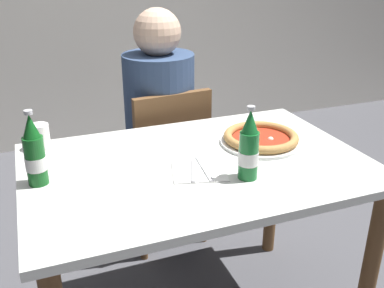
{
  "coord_description": "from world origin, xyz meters",
  "views": [
    {
      "loc": [
        -0.52,
        -1.3,
        1.42
      ],
      "look_at": [
        0.0,
        0.05,
        0.8
      ],
      "focal_mm": 41.12,
      "sensor_mm": 36.0,
      "label": 1
    }
  ],
  "objects_px": {
    "dining_table_main": "(197,190)",
    "beer_bottle_center": "(35,154)",
    "paper_cup": "(40,137)",
    "pizza_margherita_near": "(261,138)",
    "chair_behind_table": "(165,159)",
    "beer_bottle_left": "(249,149)",
    "napkin_with_cutlery": "(199,170)",
    "diner_seated": "(160,137)"
  },
  "relations": [
    {
      "from": "dining_table_main",
      "to": "beer_bottle_center",
      "type": "relative_size",
      "value": 4.86
    },
    {
      "from": "beer_bottle_center",
      "to": "paper_cup",
      "type": "xyz_separation_m",
      "value": [
        0.03,
        0.29,
        -0.06
      ]
    },
    {
      "from": "pizza_margherita_near",
      "to": "beer_bottle_center",
      "type": "relative_size",
      "value": 1.27
    },
    {
      "from": "chair_behind_table",
      "to": "beer_bottle_center",
      "type": "relative_size",
      "value": 3.44
    },
    {
      "from": "dining_table_main",
      "to": "paper_cup",
      "type": "bearing_deg",
      "value": 147.19
    },
    {
      "from": "beer_bottle_left",
      "to": "napkin_with_cutlery",
      "type": "distance_m",
      "value": 0.19
    },
    {
      "from": "pizza_margherita_near",
      "to": "beer_bottle_center",
      "type": "distance_m",
      "value": 0.83
    },
    {
      "from": "diner_seated",
      "to": "napkin_with_cutlery",
      "type": "relative_size",
      "value": 5.46
    },
    {
      "from": "diner_seated",
      "to": "napkin_with_cutlery",
      "type": "xyz_separation_m",
      "value": [
        -0.08,
        -0.72,
        0.17
      ]
    },
    {
      "from": "chair_behind_table",
      "to": "paper_cup",
      "type": "relative_size",
      "value": 8.95
    },
    {
      "from": "pizza_margherita_near",
      "to": "paper_cup",
      "type": "relative_size",
      "value": 3.3
    },
    {
      "from": "dining_table_main",
      "to": "chair_behind_table",
      "type": "relative_size",
      "value": 1.41
    },
    {
      "from": "pizza_margherita_near",
      "to": "napkin_with_cutlery",
      "type": "distance_m",
      "value": 0.34
    },
    {
      "from": "pizza_margherita_near",
      "to": "beer_bottle_left",
      "type": "bearing_deg",
      "value": -127.54
    },
    {
      "from": "diner_seated",
      "to": "pizza_margherita_near",
      "type": "relative_size",
      "value": 3.86
    },
    {
      "from": "diner_seated",
      "to": "paper_cup",
      "type": "bearing_deg",
      "value": -149.59
    },
    {
      "from": "dining_table_main",
      "to": "pizza_margherita_near",
      "type": "xyz_separation_m",
      "value": [
        0.29,
        0.07,
        0.14
      ]
    },
    {
      "from": "chair_behind_table",
      "to": "beer_bottle_left",
      "type": "relative_size",
      "value": 3.44
    },
    {
      "from": "beer_bottle_left",
      "to": "paper_cup",
      "type": "height_order",
      "value": "beer_bottle_left"
    },
    {
      "from": "beer_bottle_center",
      "to": "napkin_with_cutlery",
      "type": "relative_size",
      "value": 1.11
    },
    {
      "from": "dining_table_main",
      "to": "beer_bottle_left",
      "type": "height_order",
      "value": "beer_bottle_left"
    },
    {
      "from": "chair_behind_table",
      "to": "paper_cup",
      "type": "xyz_separation_m",
      "value": [
        -0.58,
        -0.28,
        0.32
      ]
    },
    {
      "from": "pizza_margherita_near",
      "to": "napkin_with_cutlery",
      "type": "height_order",
      "value": "pizza_margherita_near"
    },
    {
      "from": "paper_cup",
      "to": "chair_behind_table",
      "type": "bearing_deg",
      "value": 26.26
    },
    {
      "from": "chair_behind_table",
      "to": "beer_bottle_center",
      "type": "distance_m",
      "value": 0.91
    },
    {
      "from": "beer_bottle_left",
      "to": "chair_behind_table",
      "type": "bearing_deg",
      "value": 92.99
    },
    {
      "from": "diner_seated",
      "to": "beer_bottle_left",
      "type": "xyz_separation_m",
      "value": [
        0.05,
        -0.83,
        0.27
      ]
    },
    {
      "from": "diner_seated",
      "to": "pizza_margherita_near",
      "type": "xyz_separation_m",
      "value": [
        0.23,
        -0.59,
        0.19
      ]
    },
    {
      "from": "diner_seated",
      "to": "beer_bottle_left",
      "type": "relative_size",
      "value": 4.89
    },
    {
      "from": "paper_cup",
      "to": "pizza_margherita_near",
      "type": "bearing_deg",
      "value": -17.85
    },
    {
      "from": "napkin_with_cutlery",
      "to": "paper_cup",
      "type": "distance_m",
      "value": 0.63
    },
    {
      "from": "beer_bottle_left",
      "to": "beer_bottle_center",
      "type": "xyz_separation_m",
      "value": [
        -0.64,
        0.2,
        0.0
      ]
    },
    {
      "from": "napkin_with_cutlery",
      "to": "paper_cup",
      "type": "bearing_deg",
      "value": 141.36
    },
    {
      "from": "dining_table_main",
      "to": "beer_bottle_left",
      "type": "bearing_deg",
      "value": -56.28
    },
    {
      "from": "beer_bottle_left",
      "to": "beer_bottle_center",
      "type": "distance_m",
      "value": 0.67
    },
    {
      "from": "pizza_margherita_near",
      "to": "dining_table_main",
      "type": "bearing_deg",
      "value": -166.78
    },
    {
      "from": "pizza_margherita_near",
      "to": "paper_cup",
      "type": "distance_m",
      "value": 0.84
    },
    {
      "from": "beer_bottle_center",
      "to": "dining_table_main",
      "type": "bearing_deg",
      "value": -4.06
    },
    {
      "from": "napkin_with_cutlery",
      "to": "pizza_margherita_near",
      "type": "bearing_deg",
      "value": 23.07
    },
    {
      "from": "diner_seated",
      "to": "paper_cup",
      "type": "distance_m",
      "value": 0.69
    },
    {
      "from": "beer_bottle_left",
      "to": "paper_cup",
      "type": "xyz_separation_m",
      "value": [
        -0.62,
        0.49,
        -0.06
      ]
    },
    {
      "from": "paper_cup",
      "to": "beer_bottle_left",
      "type": "bearing_deg",
      "value": -38.63
    }
  ]
}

